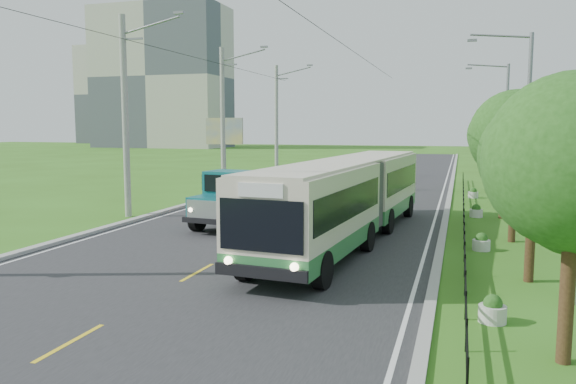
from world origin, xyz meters
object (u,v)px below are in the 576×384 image
at_px(pole_far, 277,120).
at_px(tree_third, 517,141).
at_px(planter_near, 481,243).
at_px(tree_second, 536,162).
at_px(planter_far, 473,194).
at_px(tree_fifth, 498,138).
at_px(planter_mid, 476,212).
at_px(pole_near, 126,116).
at_px(bus, 348,194).
at_px(tree_front, 576,171).
at_px(tree_fourth, 505,146).
at_px(dump_truck, 242,194).
at_px(tree_back, 493,139).
at_px(streetlight_mid, 524,119).
at_px(pole_mid, 223,119).
at_px(streetlight_far, 504,122).
at_px(planter_front, 493,310).
at_px(billboard_left, 224,135).
at_px(billboard_right, 545,113).

relative_size(pole_far, tree_third, 1.67).
height_order(pole_far, planter_near, pole_far).
bearing_deg(tree_second, planter_far, 93.62).
relative_size(tree_fifth, planter_mid, 8.66).
height_order(tree_third, planter_mid, tree_third).
distance_m(pole_near, bus, 12.52).
height_order(tree_front, tree_fourth, tree_front).
height_order(tree_third, dump_truck, tree_third).
relative_size(tree_front, planter_mid, 8.36).
bearing_deg(tree_second, tree_back, 90.00).
distance_m(planter_mid, bus, 9.42).
bearing_deg(tree_third, streetlight_mid, 82.36).
distance_m(pole_mid, streetlight_far, 20.16).
height_order(pole_far, planter_far, pole_far).
bearing_deg(tree_back, planter_front, -92.56).
bearing_deg(dump_truck, planter_near, -6.50).
bearing_deg(planter_front, tree_third, 82.94).
bearing_deg(streetlight_far, tree_fourth, -93.25).
bearing_deg(billboard_left, planter_mid, -28.92).
relative_size(pole_mid, tree_front, 1.79).
distance_m(pole_far, tree_fifth, 22.25).
distance_m(streetlight_mid, dump_truck, 14.13).
distance_m(planter_front, planter_far, 24.00).
distance_m(billboard_left, dump_truck, 17.54).
xyz_separation_m(tree_front, tree_second, (-0.00, 6.00, -0.20)).
height_order(streetlight_far, planter_near, streetlight_far).
xyz_separation_m(tree_second, planter_front, (-1.26, -4.14, -3.23)).
xyz_separation_m(streetlight_far, planter_far, (-2.04, -6.00, -4.62)).
height_order(planter_near, billboard_left, billboard_left).
bearing_deg(planter_mid, tree_third, -77.90).
bearing_deg(tree_fifth, dump_truck, -134.93).
xyz_separation_m(planter_mid, billboard_right, (3.70, 6.00, 5.06)).
bearing_deg(tree_fourth, planter_near, -98.77).
xyz_separation_m(tree_fourth, streetlight_mid, (0.79, -0.14, 1.32)).
bearing_deg(streetlight_far, billboard_left, -168.77).
relative_size(tree_fourth, tree_fifth, 0.93).
distance_m(pole_mid, planter_mid, 18.88).
bearing_deg(planter_far, planter_near, -90.00).
distance_m(tree_third, planter_near, 4.46).
height_order(tree_second, streetlight_mid, streetlight_mid).
xyz_separation_m(tree_third, bus, (-6.33, -1.91, -2.07)).
xyz_separation_m(planter_near, planter_mid, (0.00, 8.00, 0.00)).
height_order(pole_near, tree_front, pole_near).
distance_m(planter_near, planter_far, 16.00).
bearing_deg(pole_mid, billboard_left, 112.42).
xyz_separation_m(planter_mid, billboard_left, (-18.10, 10.00, 3.58)).
bearing_deg(tree_second, pole_mid, 133.85).
relative_size(tree_front, planter_front, 8.36).
distance_m(tree_front, planter_far, 26.12).
distance_m(pole_far, tree_front, 41.09).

